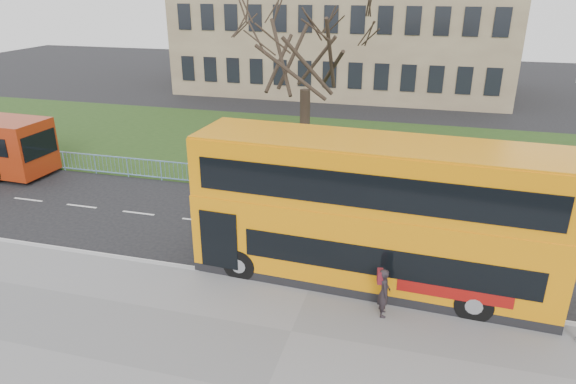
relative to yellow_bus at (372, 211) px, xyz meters
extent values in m
plane|color=black|center=(-1.82, 0.51, -2.71)|extent=(120.00, 120.00, 0.00)
cube|color=#9C9C9F|center=(-1.82, -1.04, -2.64)|extent=(80.00, 0.20, 0.14)
cube|color=#203C16|center=(-1.82, 14.81, -2.67)|extent=(80.00, 15.40, 0.08)
cube|color=#7A644D|center=(-6.82, 35.51, 4.29)|extent=(30.00, 15.00, 14.00)
cube|color=orange|center=(0.00, 0.01, -1.17)|extent=(12.18, 3.46, 2.24)
cube|color=orange|center=(0.00, 0.01, 0.14)|extent=(12.18, 3.46, 0.39)
cube|color=orange|center=(0.00, 0.01, 1.34)|extent=(12.11, 3.40, 2.01)
cube|color=black|center=(0.62, -1.46, -1.09)|extent=(9.29, 0.50, 0.98)
cube|color=black|center=(-0.07, -1.41, 1.24)|extent=(11.07, 0.59, 1.09)
cylinder|color=black|center=(-4.36, -1.07, -2.11)|extent=(1.21, 0.38, 1.19)
cylinder|color=black|center=(3.43, -1.45, -2.11)|extent=(1.21, 0.38, 1.19)
imported|color=black|center=(0.72, -2.05, -1.78)|extent=(0.49, 0.65, 1.61)
camera|label=1|loc=(1.40, -15.80, 7.05)|focal=32.00mm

